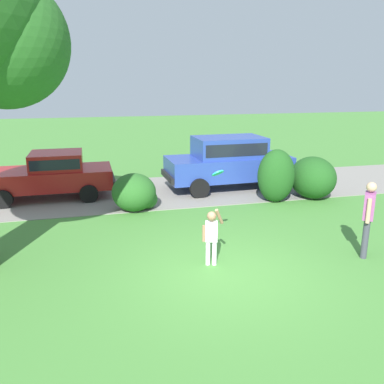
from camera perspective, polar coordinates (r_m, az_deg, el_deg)
name	(u,v)px	position (r m, az deg, el deg)	size (l,w,h in m)	color
ground_plane	(224,273)	(8.52, 4.62, -11.44)	(80.00, 80.00, 0.00)	#478438
driveway_strip	(166,191)	(14.60, -3.73, 0.14)	(28.00, 4.40, 0.02)	gray
shrub_near_tree	(135,193)	(12.40, -8.03, -0.16)	(1.41, 1.37, 1.16)	#286023
shrub_centre_left	(276,178)	(13.42, 11.79, 2.02)	(1.23, 1.09, 1.75)	#1E511C
shrub_centre	(313,178)	(14.20, 16.76, 1.98)	(1.47, 1.73, 1.42)	#1E511C
parked_sedan	(51,173)	(14.40, -19.39, 2.51)	(4.41, 2.12, 1.56)	maroon
parked_suv	(229,160)	(14.81, 5.21, 4.56)	(4.75, 2.21, 1.92)	#28429E
child_thrower	(211,234)	(8.59, 2.78, -5.93)	(0.48, 0.23, 1.29)	white
frisbee	(218,173)	(8.90, 3.67, 2.70)	(0.31, 0.26, 0.23)	#1EB7B2
adult_onlooker	(368,215)	(9.72, 23.72, -3.05)	(0.40, 0.43, 1.74)	#3F3F4C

